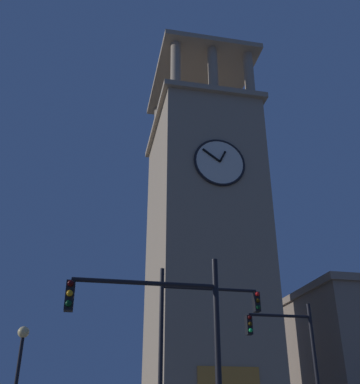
% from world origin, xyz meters
% --- Properties ---
extents(clocktower, '(7.11, 9.57, 28.56)m').
position_xyz_m(clocktower, '(-3.37, -2.48, 11.19)').
color(clocktower, gray).
rests_on(clocktower, ground_plane).
extents(traffic_signal_near, '(2.86, 0.41, 5.99)m').
position_xyz_m(traffic_signal_near, '(-4.38, 7.69, 3.86)').
color(traffic_signal_near, black).
rests_on(traffic_signal_near, ground_plane).
extents(traffic_signal_mid, '(3.88, 0.41, 6.80)m').
position_xyz_m(traffic_signal_mid, '(0.03, 8.82, 4.39)').
color(traffic_signal_mid, black).
rests_on(traffic_signal_mid, ground_plane).
extents(traffic_signal_far, '(3.98, 0.41, 5.64)m').
position_xyz_m(traffic_signal_far, '(1.79, 13.84, 3.64)').
color(traffic_signal_far, black).
rests_on(traffic_signal_far, ground_plane).
extents(street_lamp, '(0.44, 0.44, 4.91)m').
position_xyz_m(street_lamp, '(6.18, 6.33, 3.45)').
color(street_lamp, black).
rests_on(street_lamp, ground_plane).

